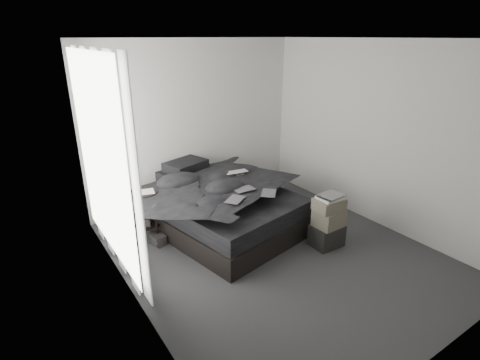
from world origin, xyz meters
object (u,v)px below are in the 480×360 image
bed (221,218)px  box_lower (327,235)px  side_stand (146,216)px  laptop (238,168)px

bed → box_lower: size_ratio=5.46×
bed → side_stand: (-1.02, 0.28, 0.20)m
side_stand → box_lower: bearing=-38.1°
bed → laptop: size_ratio=6.24×
bed → laptop: laptop is taller
laptop → side_stand: size_ratio=0.51×
bed → laptop: bearing=7.5°
bed → box_lower: (0.91, -1.22, -0.00)m
side_stand → bed: bearing=-15.5°
side_stand → box_lower: size_ratio=1.72×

